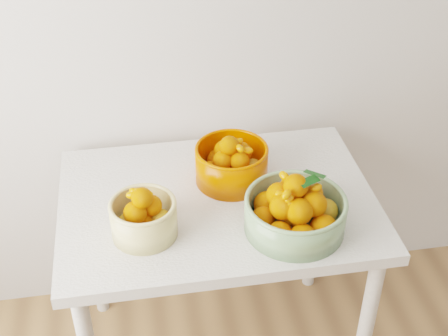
{
  "coord_description": "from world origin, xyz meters",
  "views": [
    {
      "loc": [
        -0.65,
        0.07,
        1.99
      ],
      "look_at": [
        -0.41,
        1.53,
        0.92
      ],
      "focal_mm": 50.0,
      "sensor_mm": 36.0,
      "label": 1
    }
  ],
  "objects_px": {
    "bowl_green": "(295,211)",
    "table": "(218,221)",
    "bowl_orange": "(231,163)",
    "bowl_cream": "(144,217)"
  },
  "relations": [
    {
      "from": "bowl_orange",
      "to": "bowl_cream",
      "type": "bearing_deg",
      "value": -143.57
    },
    {
      "from": "table",
      "to": "bowl_orange",
      "type": "height_order",
      "value": "bowl_orange"
    },
    {
      "from": "table",
      "to": "bowl_cream",
      "type": "relative_size",
      "value": 3.91
    },
    {
      "from": "table",
      "to": "bowl_green",
      "type": "relative_size",
      "value": 2.89
    },
    {
      "from": "bowl_cream",
      "to": "bowl_orange",
      "type": "height_order",
      "value": "bowl_orange"
    },
    {
      "from": "bowl_green",
      "to": "table",
      "type": "bearing_deg",
      "value": 138.3
    },
    {
      "from": "bowl_green",
      "to": "bowl_cream",
      "type": "bearing_deg",
      "value": 173.55
    },
    {
      "from": "bowl_cream",
      "to": "table",
      "type": "bearing_deg",
      "value": 28.86
    },
    {
      "from": "bowl_green",
      "to": "bowl_orange",
      "type": "relative_size",
      "value": 1.3
    },
    {
      "from": "table",
      "to": "bowl_green",
      "type": "bearing_deg",
      "value": -41.7
    }
  ]
}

